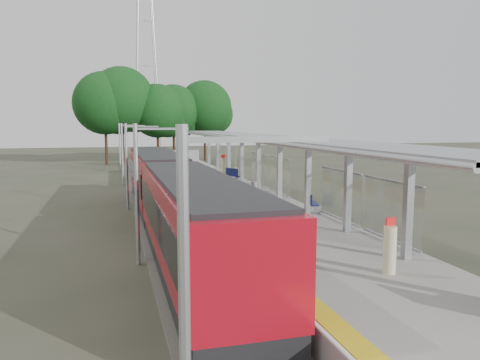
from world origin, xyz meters
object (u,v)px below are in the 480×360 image
object	(u,v)px
bench_mid	(311,202)
info_pillar_near	(390,249)
bench_far	(233,175)
train	(170,193)
info_pillar_far	(223,167)
litter_bin	(255,189)

from	to	relation	value
bench_mid	info_pillar_near	world-z (taller)	info_pillar_near
bench_mid	bench_far	distance (m)	12.55
info_pillar_near	bench_far	bearing A→B (deg)	78.57
train	info_pillar_far	distance (m)	16.29
info_pillar_far	litter_bin	bearing A→B (deg)	-95.46
litter_bin	info_pillar_far	bearing A→B (deg)	87.29
train	bench_mid	world-z (taller)	train
bench_far	bench_mid	bearing A→B (deg)	-106.76
bench_mid	info_pillar_near	size ratio (longest dim) A/B	0.86
litter_bin	train	bearing A→B (deg)	-140.59
info_pillar_far	litter_bin	world-z (taller)	info_pillar_far
info_pillar_far	bench_far	bearing A→B (deg)	-93.97
bench_mid	info_pillar_far	size ratio (longest dim) A/B	0.79
info_pillar_far	train	bearing A→B (deg)	-115.05
bench_mid	info_pillar_far	distance (m)	16.09
bench_far	info_pillar_near	distance (m)	22.16
train	bench_mid	bearing A→B (deg)	-8.21
bench_mid	litter_bin	world-z (taller)	bench_mid
train	litter_bin	size ratio (longest dim) A/B	31.29
bench_mid	info_pillar_far	xyz separation A→B (m)	(-0.73, 16.07, 0.30)
train	bench_far	world-z (taller)	train
bench_mid	bench_far	bearing A→B (deg)	108.76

